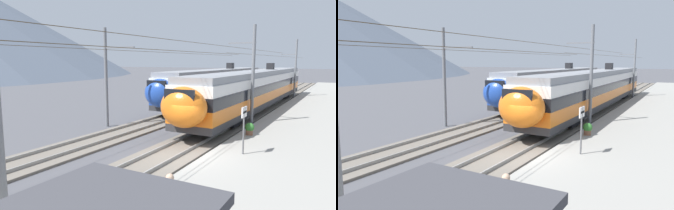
% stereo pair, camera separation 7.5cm
% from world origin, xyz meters
% --- Properties ---
extents(ground_plane, '(400.00, 400.00, 0.00)m').
position_xyz_m(ground_plane, '(0.00, 0.00, 0.00)').
color(ground_plane, '#4C4C51').
extents(platform_slab, '(120.00, 6.76, 0.32)m').
position_xyz_m(platform_slab, '(0.00, -4.28, 0.16)').
color(platform_slab, gray).
rests_on(platform_slab, ground).
extents(track_near, '(120.00, 3.00, 0.28)m').
position_xyz_m(track_near, '(0.00, 1.01, 0.07)').
color(track_near, '#6B6359').
rests_on(track_near, ground).
extents(track_far, '(120.00, 3.00, 0.28)m').
position_xyz_m(track_far, '(0.00, 6.12, 0.07)').
color(track_far, '#6B6359').
rests_on(track_far, ground).
extents(train_near_platform, '(32.74, 2.97, 4.27)m').
position_xyz_m(train_near_platform, '(17.48, 1.01, 2.23)').
color(train_near_platform, '#2D2D30').
rests_on(train_near_platform, track_near).
extents(train_far_track, '(25.94, 2.87, 4.27)m').
position_xyz_m(train_far_track, '(19.94, 6.12, 2.22)').
color(train_far_track, '#2D2D30').
rests_on(train_far_track, track_far).
extents(catenary_mast_mid, '(41.27, 2.01, 7.28)m').
position_xyz_m(catenary_mast_mid, '(9.28, -0.57, 3.85)').
color(catenary_mast_mid, slate).
rests_on(catenary_mast_mid, ground).
extents(catenary_mast_east, '(41.27, 2.01, 7.47)m').
position_xyz_m(catenary_mast_east, '(29.08, -0.58, 3.89)').
color(catenary_mast_east, slate).
rests_on(catenary_mast_east, ground).
extents(catenary_mast_far_side, '(41.27, 2.68, 7.10)m').
position_xyz_m(catenary_mast_far_side, '(4.24, 8.31, 3.77)').
color(catenary_mast_far_side, slate).
rests_on(catenary_mast_far_side, ground).
extents(platform_sign, '(0.70, 0.08, 2.30)m').
position_xyz_m(platform_sign, '(1.42, -2.45, 2.01)').
color(platform_sign, '#59595B').
rests_on(platform_sign, platform_slab).
extents(passenger_walking, '(0.53, 0.22, 1.69)m').
position_xyz_m(passenger_walking, '(-6.57, -2.98, 1.27)').
color(passenger_walking, '#383842').
rests_on(passenger_walking, platform_slab).
extents(potted_plant_platform_edge, '(0.56, 0.56, 0.75)m').
position_xyz_m(potted_plant_platform_edge, '(5.50, -1.62, 0.74)').
color(potted_plant_platform_edge, brown).
rests_on(potted_plant_platform_edge, platform_slab).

